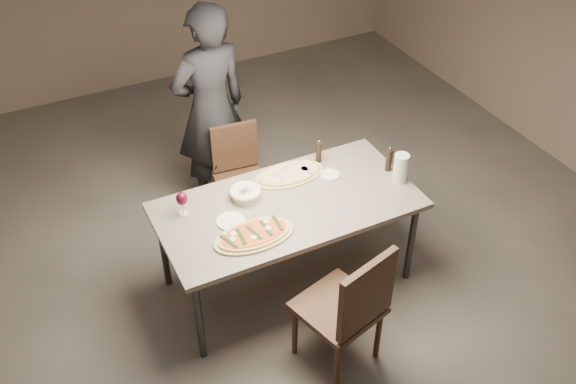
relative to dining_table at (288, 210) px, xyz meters
name	(u,v)px	position (x,y,z in m)	size (l,w,h in m)	color
room	(288,123)	(0.00, 0.00, 0.71)	(7.00, 7.00, 7.00)	#5B554E
dining_table	(288,210)	(0.00, 0.00, 0.00)	(1.80, 0.90, 0.75)	slate
zucchini_pizza	(254,235)	(-0.35, -0.21, 0.07)	(0.55, 0.30, 0.05)	tan
ham_pizza	(289,174)	(0.15, 0.28, 0.07)	(0.53, 0.29, 0.04)	tan
bread_basket	(245,193)	(-0.24, 0.18, 0.10)	(0.22, 0.22, 0.08)	beige
oil_dish	(330,175)	(0.41, 0.15, 0.07)	(0.14, 0.14, 0.02)	white
pepper_mill_left	(319,152)	(0.43, 0.34, 0.15)	(0.05, 0.05, 0.19)	black
pepper_mill_right	(389,159)	(0.83, 0.02, 0.15)	(0.05, 0.05, 0.20)	black
carafe	(401,168)	(0.83, -0.13, 0.17)	(0.11, 0.11, 0.22)	silver
wine_glass	(182,199)	(-0.68, 0.22, 0.18)	(0.08, 0.08, 0.18)	silver
side_plate	(231,221)	(-0.43, 0.00, 0.06)	(0.19, 0.19, 0.01)	white
chair_near	(350,306)	(0.00, -0.85, -0.13)	(0.58, 0.58, 1.00)	#42291B
chair_far	(239,170)	(-0.01, 0.87, -0.22)	(0.43, 0.43, 0.84)	#42291B
diner	(210,109)	(-0.10, 1.18, 0.20)	(0.65, 0.43, 1.78)	black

